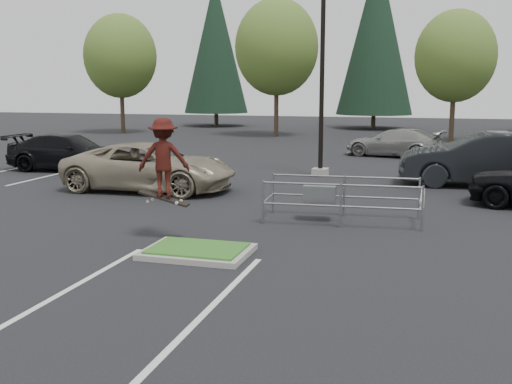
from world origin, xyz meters
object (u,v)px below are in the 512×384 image
(decid_c, at_px, (455,59))
(car_r_charc, at_px, (483,159))
(car_l_black, at_px, (69,152))
(cart_corral, at_px, (325,194))
(light_pole, at_px, (322,59))
(car_l_tan, at_px, (150,167))
(decid_b, at_px, (277,50))
(car_far_silver, at_px, (395,143))
(conif_b, at_px, (376,34))
(conif_a, at_px, (216,46))
(decid_a, at_px, (121,59))
(skateboarder, at_px, (163,158))

(decid_c, xyz_separation_m, car_r_charc, (0.51, -18.73, -4.29))
(car_r_charc, bearing_deg, car_l_black, -91.05)
(cart_corral, bearing_deg, light_pole, 96.79)
(light_pole, xyz_separation_m, car_l_tan, (-5.00, -5.00, -3.75))
(decid_b, relative_size, car_l_tan, 1.65)
(decid_b, distance_m, car_far_silver, 15.05)
(decid_b, height_order, conif_b, conif_b)
(conif_a, bearing_deg, car_l_black, -82.25)
(decid_a, relative_size, conif_a, 0.69)
(decid_c, bearing_deg, car_l_tan, -114.68)
(car_l_tan, bearing_deg, car_far_silver, -30.76)
(decid_b, xyz_separation_m, decid_c, (12.00, -0.70, -0.79))
(conif_a, relative_size, car_far_silver, 2.65)
(decid_a, bearing_deg, skateboarder, -59.93)
(conif_a, distance_m, skateboarder, 41.37)
(car_l_black, bearing_deg, cart_corral, -121.73)
(car_r_charc, bearing_deg, conif_b, -170.36)
(decid_b, xyz_separation_m, car_l_black, (-3.99, -19.94, -5.27))
(conif_a, bearing_deg, car_far_silver, -50.11)
(decid_a, bearing_deg, car_l_tan, -59.61)
(decid_b, bearing_deg, car_far_silver, -50.35)
(car_far_silver, bearing_deg, cart_corral, 9.64)
(car_l_black, bearing_deg, car_r_charc, -91.14)
(car_r_charc, xyz_separation_m, car_far_silver, (-3.53, 8.59, -0.25))
(conif_a, relative_size, car_l_tan, 2.22)
(decid_a, distance_m, car_l_tan, 27.13)
(car_l_tan, height_order, car_r_charc, car_r_charc)
(conif_a, xyz_separation_m, cart_corral, (16.04, -36.03, -6.38))
(light_pole, relative_size, car_l_tan, 1.73)
(light_pole, bearing_deg, decid_c, 72.89)
(car_l_tan, bearing_deg, decid_b, 3.40)
(decid_a, distance_m, car_l_black, 21.57)
(light_pole, height_order, decid_b, light_pole)
(cart_corral, distance_m, car_far_silver, 15.76)
(decid_c, height_order, car_l_black, decid_c)
(decid_c, bearing_deg, car_far_silver, -106.57)
(skateboarder, relative_size, car_far_silver, 0.41)
(skateboarder, bearing_deg, cart_corral, -154.31)
(decid_a, relative_size, cart_corral, 2.16)
(light_pole, xyz_separation_m, car_r_charc, (6.00, -0.89, -3.60))
(decid_b, xyz_separation_m, cart_corral, (8.05, -26.57, -5.33))
(car_far_silver, bearing_deg, decid_b, -127.32)
(cart_corral, relative_size, skateboarder, 2.04)
(decid_c, relative_size, skateboarder, 4.16)
(decid_b, distance_m, conif_a, 12.43)
(skateboarder, bearing_deg, car_l_black, -64.22)
(conif_a, bearing_deg, car_l_tan, -73.94)
(decid_b, bearing_deg, car_l_tan, -86.33)
(decid_b, distance_m, skateboarder, 30.21)
(light_pole, height_order, cart_corral, light_pole)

